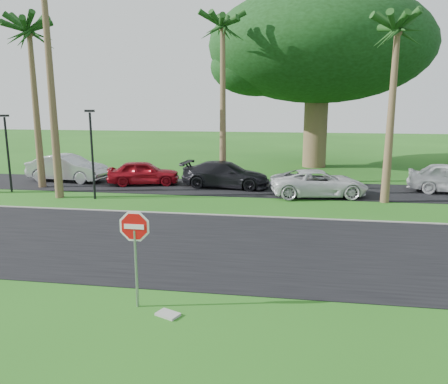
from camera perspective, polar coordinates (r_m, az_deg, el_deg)
ground at (r=14.34m, az=-8.99°, el=-9.09°), size 120.00×120.00×0.00m
road at (r=16.14m, az=-6.83°, el=-6.58°), size 120.00×8.00×0.02m
parking_strip at (r=26.08m, az=-0.66°, el=0.62°), size 120.00×5.00×0.02m
curb at (r=19.90m, az=-3.71°, el=-2.91°), size 120.00×0.12×0.06m
stop_sign_near at (r=10.93m, az=-11.55°, el=-6.06°), size 1.05×0.07×2.62m
palm_left_mid at (r=28.15m, az=-24.07°, el=18.19°), size 5.00×5.00×10.00m
palm_center at (r=27.37m, az=-0.16°, el=20.41°), size 5.00×5.00×10.50m
palm_right_near at (r=23.44m, az=21.70°, el=18.66°), size 5.00×5.00×9.50m
canopy_tree at (r=34.99m, az=12.28°, el=17.92°), size 16.50×16.50×13.12m
streetlight_left at (r=27.34m, az=-26.44°, el=5.18°), size 0.45×0.25×4.34m
streetlight_right at (r=23.68m, az=-16.87°, el=5.43°), size 0.45×0.25×4.64m
car_silver at (r=29.74m, az=-19.77°, el=2.94°), size 5.27×2.31×1.68m
car_red at (r=27.29m, az=-10.46°, el=2.48°), size 4.64×2.77×1.48m
car_dark at (r=26.00m, az=0.22°, el=2.26°), size 5.43×2.67×1.52m
car_minivan at (r=24.07m, az=12.28°, el=1.11°), size 5.50×3.25×1.43m
utility_slab at (r=11.03m, az=-7.33°, el=-15.56°), size 0.64×0.54×0.06m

